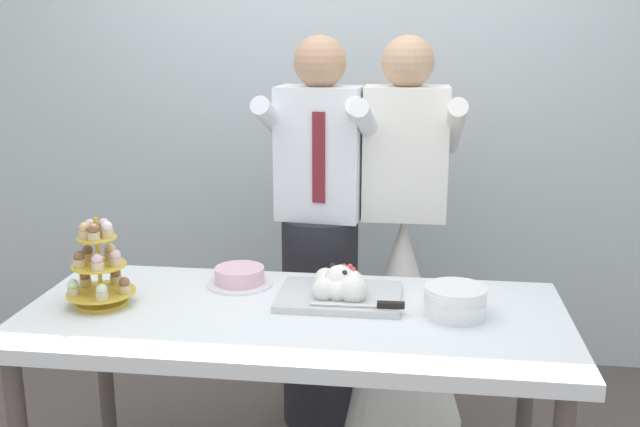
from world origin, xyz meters
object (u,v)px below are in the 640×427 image
dessert_table (293,333)px  person_bride (401,294)px  plate_stack (455,302)px  cupcake_stand (99,268)px  person_groom (320,257)px  main_cake_tray (341,288)px  round_cake (240,277)px

dessert_table → person_bride: bearing=64.9°
plate_stack → person_bride: person_bride is taller
cupcake_stand → plate_stack: bearing=2.6°
person_groom → main_cake_tray: bearing=-75.2°
plate_stack → cupcake_stand: bearing=-177.4°
plate_stack → person_bride: 0.76m
round_cake → person_bride: size_ratio=0.14×
dessert_table → plate_stack: 0.54m
main_cake_tray → round_cake: 0.39m
cupcake_stand → main_cake_tray: 0.82m
main_cake_tray → plate_stack: 0.39m
main_cake_tray → plate_stack: (0.38, -0.10, 0.01)m
dessert_table → person_groom: person_groom is taller
main_cake_tray → person_bride: (0.20, 0.60, -0.24)m
plate_stack → main_cake_tray: bearing=165.9°
cupcake_stand → person_groom: person_groom is taller
dessert_table → plate_stack: (0.53, 0.04, 0.12)m
dessert_table → person_groom: (-0.00, 0.69, 0.05)m
dessert_table → cupcake_stand: 0.68m
main_cake_tray → cupcake_stand: bearing=-169.3°
person_bride → person_groom: bearing=-172.0°
plate_stack → round_cake: bearing=165.3°
person_groom → person_bride: same height
round_cake → person_groom: person_groom is taller
dessert_table → cupcake_stand: (-0.65, -0.02, 0.20)m
round_cake → person_groom: size_ratio=0.14×
main_cake_tray → person_groom: bearing=104.8°
plate_stack → round_cake: (-0.76, 0.20, -0.02)m
cupcake_stand → round_cake: 0.50m
plate_stack → person_bride: bearing=104.7°
dessert_table → cupcake_stand: size_ratio=5.90×
dessert_table → main_cake_tray: (0.14, 0.13, 0.12)m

